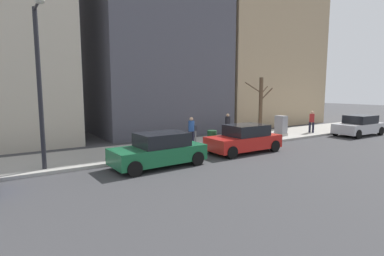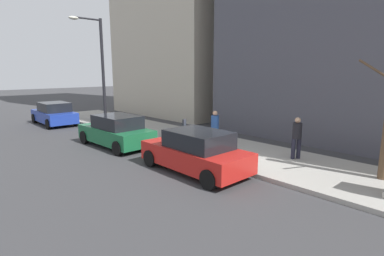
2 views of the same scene
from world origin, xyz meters
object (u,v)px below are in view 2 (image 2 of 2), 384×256
Objects in this scene: trash_bin at (215,143)px; pedestrian_midblock at (297,136)px; streetlamp at (99,64)px; pedestrian_far_corner at (215,126)px; parked_car_blue at (54,114)px; parking_meter at (184,131)px; parked_car_green at (116,131)px; parked_car_red at (196,152)px.

pedestrian_midblock is at bearing -56.51° from trash_bin.
streetlamp is at bearing 93.91° from trash_bin.
trash_bin is 0.54× the size of pedestrian_far_corner.
parking_meter is at bearing -80.40° from parked_car_blue.
streetlamp is 7.22× the size of trash_bin.
pedestrian_far_corner is at bearing -45.96° from pedestrian_midblock.
pedestrian_far_corner reaches higher than parked_car_blue.
parked_car_green is 8.22m from pedestrian_midblock.
pedestrian_far_corner is (-0.88, 3.56, 0.00)m from pedestrian_midblock.
streetlamp is 3.92× the size of pedestrian_far_corner.
parking_meter is (1.65, -3.09, 0.24)m from parked_car_green.
streetlamp is (-0.17, 7.56, 3.04)m from parking_meter.
parking_meter is at bearing -64.05° from parked_car_green.
parked_car_red is at bearing -87.88° from parked_car_blue.
parked_car_green is at bearing -88.52° from parked_car_blue.
parked_car_blue reaches higher than parking_meter.
parked_car_red is at bearing -157.71° from trash_bin.
streetlamp reaches higher than parked_car_blue.
parked_car_green is 4.77m from pedestrian_far_corner.
streetlamp reaches higher than pedestrian_far_corner.
parking_meter is at bearing -31.62° from pedestrian_midblock.
trash_bin is (0.45, -1.46, -0.38)m from parking_meter.
parking_meter is at bearing 107.08° from trash_bin.
streetlamp is at bearing -161.45° from pedestrian_far_corner.
trash_bin is at bearing -26.35° from pedestrian_midblock.
pedestrian_midblock reaches higher than parked_car_green.
pedestrian_far_corner is (3.06, -11.98, 0.35)m from parked_car_blue.
parked_car_blue is 16.03m from pedestrian_midblock.
parked_car_red is at bearing -122.97° from parking_meter.
parked_car_blue is at bearing 99.56° from trash_bin.
streetlamp is 12.31m from pedestrian_midblock.
parked_car_blue is at bearing 88.29° from parked_car_green.
trash_bin is 3.26m from pedestrian_midblock.
parked_car_green reaches higher than parking_meter.
parked_car_red is at bearing -97.50° from streetlamp.
parked_car_blue is 12.37m from pedestrian_far_corner.
pedestrian_far_corner is at bearing -74.61° from parked_car_blue.
pedestrian_midblock is (3.69, -1.91, 0.35)m from parked_car_red.
pedestrian_midblock is (3.88, -7.24, 0.35)m from parked_car_green.
parking_meter is 1.58m from trash_bin.
trash_bin is at bearing -86.09° from streetlamp.
parked_car_red is 0.65× the size of streetlamp.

